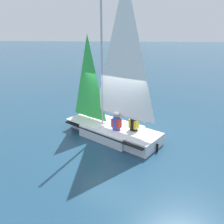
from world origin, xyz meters
TOP-DOWN VIEW (x-y plane):
  - ground_plane at (0.00, 0.00)m, footprint 260.00×260.00m
  - sailboat_main at (-0.02, -0.04)m, footprint 3.45×4.22m
  - sailor_helm at (-0.35, -0.22)m, footprint 0.41×0.43m
  - sailor_crew at (-0.31, -0.90)m, footprint 0.41×0.43m

SIDE VIEW (x-z plane):
  - ground_plane at x=0.00m, z-range 0.00..0.00m
  - sailor_helm at x=-0.35m, z-range 0.05..1.21m
  - sailor_crew at x=-0.31m, z-range 0.05..1.21m
  - sailboat_main at x=-0.02m, z-range -2.21..3.84m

